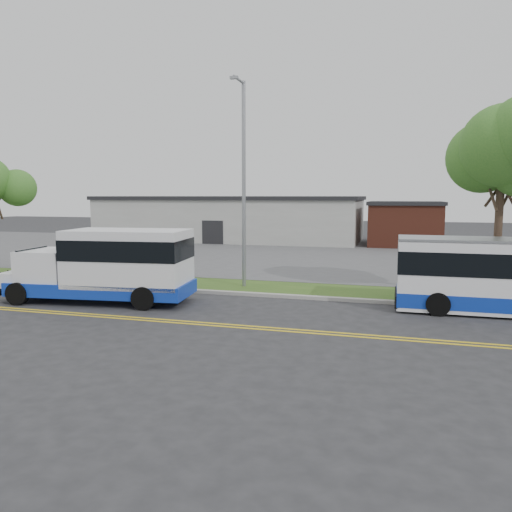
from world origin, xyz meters
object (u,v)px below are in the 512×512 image
(pedestrian, at_px, (99,263))
(parked_car_b, at_px, (100,248))
(tree_east, at_px, (503,151))
(parked_car_a, at_px, (159,244))
(shuttle_bus, at_px, (111,264))
(streetlight_near, at_px, (243,178))

(pedestrian, bearing_deg, parked_car_b, -87.31)
(tree_east, height_order, parked_car_a, tree_east)
(parked_car_a, bearing_deg, shuttle_bus, -88.30)
(tree_east, height_order, pedestrian, tree_east)
(streetlight_near, height_order, parked_car_b, streetlight_near)
(tree_east, xyz_separation_m, parked_car_b, (-24.35, 8.05, -5.50))
(tree_east, bearing_deg, streetlight_near, -178.58)
(pedestrian, height_order, parked_car_a, pedestrian)
(pedestrian, relative_size, parked_car_a, 0.42)
(parked_car_a, bearing_deg, pedestrian, -95.63)
(shuttle_bus, bearing_deg, streetlight_near, 39.33)
(shuttle_bus, relative_size, pedestrian, 4.28)
(shuttle_bus, xyz_separation_m, parked_car_a, (-5.63, 15.21, -0.77))
(tree_east, bearing_deg, parked_car_a, 153.43)
(streetlight_near, distance_m, parked_car_b, 16.37)
(tree_east, relative_size, streetlight_near, 0.88)
(tree_east, height_order, streetlight_near, streetlight_near)
(streetlight_near, bearing_deg, tree_east, 1.42)
(streetlight_near, relative_size, shuttle_bus, 1.17)
(parked_car_a, bearing_deg, parked_car_b, -162.78)
(pedestrian, height_order, parked_car_b, pedestrian)
(tree_east, xyz_separation_m, shuttle_bus, (-15.34, -4.72, -4.59))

